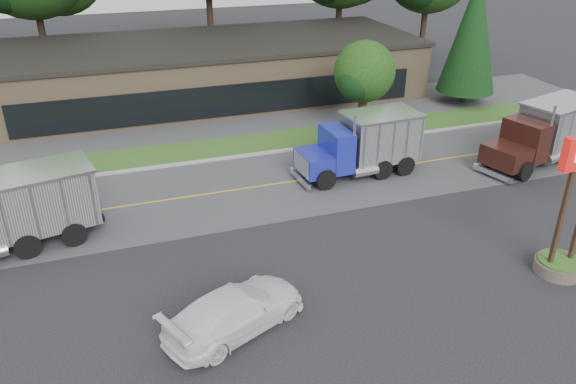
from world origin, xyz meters
name	(u,v)px	position (x,y,z in m)	size (l,w,h in m)	color
ground	(294,287)	(0.00, 0.00, 0.00)	(140.00, 140.00, 0.00)	#343439
road	(238,190)	(0.00, 9.00, 0.00)	(60.00, 8.00, 0.02)	slate
center_line	(238,190)	(0.00, 9.00, 0.00)	(60.00, 0.12, 0.01)	gold
curb	(220,160)	(0.00, 13.20, 0.00)	(60.00, 0.30, 0.12)	#9E9E99
grass_verge	(214,149)	(0.00, 15.00, 0.00)	(60.00, 3.40, 0.03)	#2C591E
far_parking	(199,123)	(0.00, 20.00, 0.00)	(60.00, 7.00, 0.02)	slate
strip_mall	(208,71)	(2.00, 26.00, 2.00)	(32.00, 12.00, 4.00)	#8D7456
bilo_sign	(568,229)	(10.50, -2.50, 2.02)	(2.20, 1.90, 5.95)	#6B6054
evergreen_right	(473,32)	(20.00, 18.00, 5.32)	(4.26, 4.26, 9.68)	#382619
tree_verge	(365,74)	(10.06, 15.05, 3.78)	(4.17, 3.93, 5.95)	#382619
dump_truck_blue	(365,143)	(7.22, 8.85, 1.80)	(6.97, 3.00, 3.36)	black
dump_truck_maroon	(547,131)	(17.97, 7.14, 1.80)	(8.39, 4.65, 3.36)	black
rally_car	(235,310)	(-2.75, -1.63, 0.78)	(2.18, 5.36, 1.55)	white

